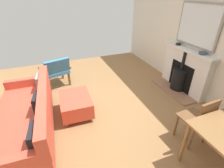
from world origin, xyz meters
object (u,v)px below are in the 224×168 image
Objects in this scene: mantel_bowl_far at (203,53)px; ottoman at (76,104)px; armchair_accent at (56,70)px; dining_chair_near_fireplace at (200,118)px; fireplace at (183,73)px; sofa at (28,118)px; mantel_bowl_near at (178,44)px.

mantel_bowl_far is 0.19× the size of ottoman.
armchair_accent is 0.91× the size of dining_chair_near_fireplace.
mantel_bowl_far reaches higher than armchair_accent.
sofa is at bearing 4.42° from fireplace.
fireplace is 3.48m from sofa.
mantel_bowl_far is at bearing 178.23° from sofa.
mantel_bowl_far reaches higher than mantel_bowl_near.
dining_chair_near_fireplace reaches higher than ottoman.
dining_chair_near_fireplace is (-1.63, 1.43, 0.28)m from ottoman.
mantel_bowl_far is 1.57m from dining_chair_near_fireplace.
mantel_bowl_near is 3.09m from armchair_accent.
sofa is at bearing -1.77° from mantel_bowl_far.
mantel_bowl_far is at bearing 150.08° from armchair_accent.
ottoman is (-0.83, -0.25, -0.10)m from sofa.
dining_chair_near_fireplace reaches higher than sofa.
mantel_bowl_near is 0.15× the size of armchair_accent.
ottoman is at bearing -41.29° from dining_chair_near_fireplace.
fireplace is at bearing -124.60° from dining_chair_near_fireplace.
sofa is at bearing 16.73° from ottoman.
fireplace is at bearing -175.58° from sofa.
mantel_bowl_near is 0.16× the size of ottoman.
mantel_bowl_near is at bearing 162.04° from armchair_accent.
mantel_bowl_far is (0.00, 0.72, 0.00)m from mantel_bowl_near.
mantel_bowl_near is at bearing -119.31° from dining_chair_near_fireplace.
ottoman is at bearing 7.90° from mantel_bowl_near.
sofa is at bearing -25.64° from dining_chair_near_fireplace.
fireplace is 2.64m from ottoman.
fireplace is 0.67× the size of sofa.
mantel_bowl_near reaches higher than dining_chair_near_fireplace.
sofa is 2.45× the size of dining_chair_near_fireplace.
armchair_accent is 3.31m from dining_chair_near_fireplace.
sofa is (3.47, 0.62, -0.73)m from mantel_bowl_near.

